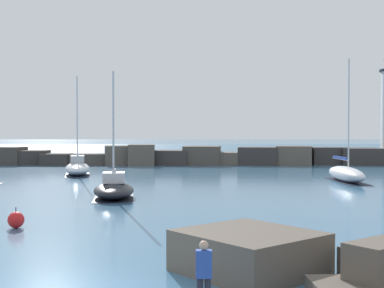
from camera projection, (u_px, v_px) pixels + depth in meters
name	position (u px, v px, depth m)	size (l,w,h in m)	color
open_sea_beyond	(182.00, 149.00, 126.86)	(400.00, 116.00, 0.01)	#2D5B7F
breakwater_jetty	(173.00, 156.00, 66.89)	(61.76, 6.90, 2.55)	#423D38
foreground_rocks	(308.00, 264.00, 14.23)	(14.99, 8.12, 1.41)	brown
sailboat_moored_0	(112.00, 189.00, 32.76)	(3.02, 5.46, 7.74)	black
sailboat_moored_2	(345.00, 174.00, 44.00)	(1.94, 7.91, 10.01)	silver
sailboat_moored_3	(76.00, 168.00, 50.53)	(3.53, 6.79, 9.31)	white
mooring_buoy_orange_near	(15.00, 220.00, 22.50)	(0.69, 0.69, 0.89)	red
person_on_rocks	(202.00, 273.00, 11.96)	(0.36, 0.22, 1.62)	#282833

